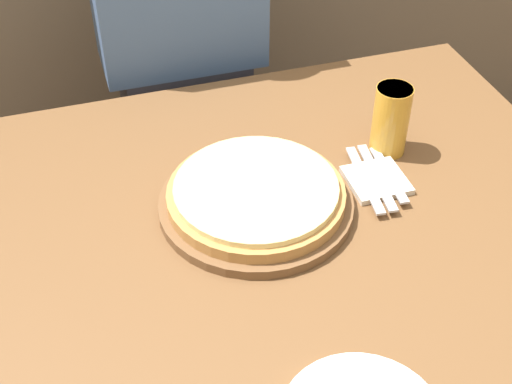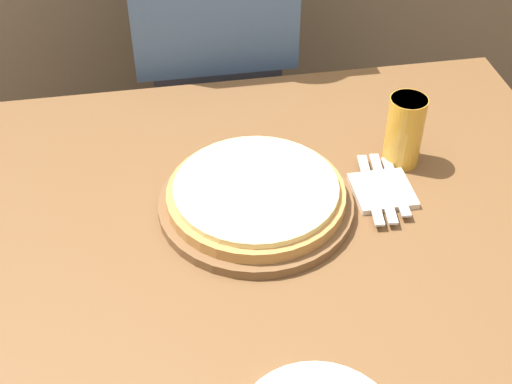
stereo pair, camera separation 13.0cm
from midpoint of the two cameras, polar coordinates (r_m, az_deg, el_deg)
dining_table at (r=1.54m, az=0.09°, el=-13.86°), size 1.22×1.10×0.74m
pizza_on_board at (r=1.30m, az=-2.84°, el=-0.59°), size 0.36×0.36×0.06m
beer_glass at (r=1.42m, az=8.21°, el=5.83°), size 0.07×0.07×0.15m
napkin_stack at (r=1.38m, az=6.99°, el=0.83°), size 0.11×0.11×0.01m
fork at (r=1.37m, az=6.05°, el=0.90°), size 0.04×0.20×0.00m
dinner_knife at (r=1.38m, az=7.02°, el=1.10°), size 0.04×0.20×0.00m
spoon at (r=1.39m, az=7.97°, el=1.29°), size 0.03×0.17×0.00m
diner_person at (r=1.85m, az=-7.81°, el=8.69°), size 0.39×0.20×1.34m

